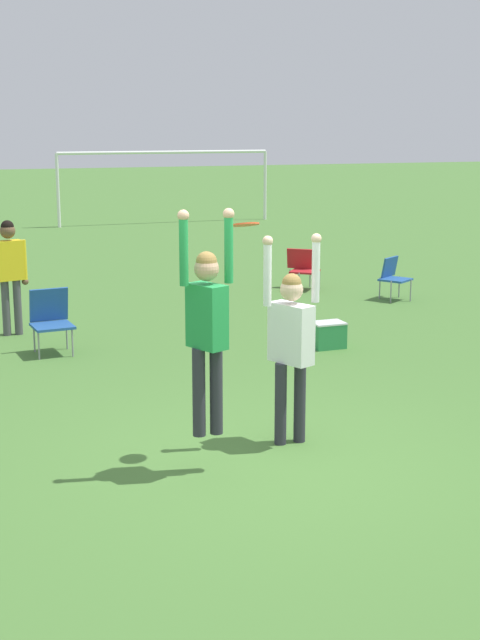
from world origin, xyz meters
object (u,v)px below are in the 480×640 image
(frisbee, at_px, (245,225))
(camping_chair_0, at_px, (51,317))
(person_jumping, at_px, (207,318))
(person_spectator_near, at_px, (10,266))
(camping_chair_2, at_px, (303,267))
(cooler_box, at_px, (328,335))
(person_defending, at_px, (291,335))
(camping_chair_5, at_px, (393,275))

(frisbee, bearing_deg, camping_chair_0, 103.99)
(person_jumping, xyz_separation_m, person_spectator_near, (-1.07, 6.30, -0.40))
(person_jumping, relative_size, frisbee, 7.79)
(person_jumping, distance_m, camping_chair_2, 9.65)
(person_jumping, bearing_deg, camping_chair_2, -52.56)
(camping_chair_0, height_order, cooler_box, camping_chair_0)
(person_jumping, height_order, person_spectator_near, person_jumping)
(camping_chair_2, bearing_deg, frisbee, 100.45)
(camping_chair_2, bearing_deg, cooler_box, 108.45)
(person_spectator_near, bearing_deg, camping_chair_2, 4.82)
(person_jumping, xyz_separation_m, camping_chair_0, (-0.67, 4.99, -0.95))
(person_spectator_near, xyz_separation_m, cooler_box, (4.19, -2.43, -0.87))
(frisbee, bearing_deg, person_defending, 11.57)
(frisbee, height_order, camping_chair_0, frisbee)
(frisbee, relative_size, camping_chair_2, 0.33)
(person_jumping, bearing_deg, frisbee, -79.49)
(person_spectator_near, bearing_deg, person_jumping, -94.92)
(camping_chair_5, relative_size, person_spectator_near, 0.44)
(person_spectator_near, bearing_deg, person_defending, -84.96)
(person_defending, xyz_separation_m, frisbee, (-0.53, -0.11, 1.12))
(person_jumping, xyz_separation_m, camping_chair_5, (5.86, 6.78, -1.01))
(camping_chair_2, bearing_deg, camping_chair_5, 164.16)
(frisbee, height_order, cooler_box, frisbee)
(person_jumping, height_order, cooler_box, person_jumping)
(camping_chair_0, bearing_deg, person_spectator_near, -77.74)
(person_jumping, xyz_separation_m, person_defending, (1.02, 0.43, -0.33))
(person_spectator_near, relative_size, cooler_box, 3.79)
(person_defending, xyz_separation_m, camping_chair_2, (3.72, 7.91, -0.69))
(person_defending, relative_size, camping_chair_0, 2.35)
(camping_chair_5, height_order, person_spectator_near, person_spectator_near)
(person_defending, bearing_deg, person_spectator_near, 176.66)
(cooler_box, bearing_deg, person_jumping, -128.86)
(person_jumping, distance_m, person_spectator_near, 6.40)
(camping_chair_5, bearing_deg, camping_chair_2, -86.60)
(cooler_box, bearing_deg, camping_chair_5, 46.73)
(person_jumping, xyz_separation_m, camping_chair_2, (4.74, 8.34, -1.02))
(camping_chair_2, height_order, camping_chair_5, camping_chair_2)
(person_jumping, bearing_deg, camping_chair_5, -63.79)
(person_jumping, relative_size, person_defending, 0.98)
(frisbee, relative_size, cooler_box, 0.57)
(frisbee, xyz_separation_m, cooler_box, (2.63, 3.54, -2.06))
(person_jumping, bearing_deg, camping_chair_0, -15.27)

